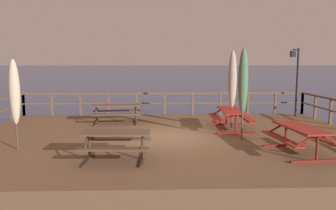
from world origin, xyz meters
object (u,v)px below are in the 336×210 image
at_px(patio_umbrella_tall_mid_right, 14,92).
at_px(lamp_post_hooked, 296,72).
at_px(picnic_table_mid_right, 116,139).
at_px(patio_umbrella_tall_back_right, 232,80).
at_px(picnic_table_front_right, 116,110).
at_px(picnic_table_mid_left, 300,134).
at_px(picnic_table_back_right, 231,115).
at_px(patio_umbrella_tall_front, 243,82).

distance_m(patio_umbrella_tall_mid_right, lamp_post_hooked, 12.02).
distance_m(picnic_table_mid_right, patio_umbrella_tall_back_right, 5.68).
xyz_separation_m(picnic_table_front_right, patio_umbrella_tall_back_right, (4.54, -1.61, 1.33)).
bearing_deg(picnic_table_mid_left, patio_umbrella_tall_back_right, 109.02).
relative_size(patio_umbrella_tall_mid_right, patio_umbrella_tall_back_right, 0.89).
height_order(picnic_table_mid_left, patio_umbrella_tall_back_right, patio_umbrella_tall_back_right).
xyz_separation_m(patio_umbrella_tall_back_right, lamp_post_hooked, (3.64, 2.99, 0.22)).
relative_size(picnic_table_mid_left, patio_umbrella_tall_mid_right, 0.82).
xyz_separation_m(picnic_table_back_right, patio_umbrella_tall_front, (-0.01, -1.70, 1.36)).
distance_m(patio_umbrella_tall_mid_right, patio_umbrella_tall_back_right, 7.45).
bearing_deg(picnic_table_back_right, patio_umbrella_tall_front, -90.26).
relative_size(picnic_table_front_right, patio_umbrella_tall_mid_right, 0.81).
bearing_deg(patio_umbrella_tall_mid_right, picnic_table_mid_left, -5.24).
bearing_deg(patio_umbrella_tall_back_right, patio_umbrella_tall_mid_right, -159.03).
height_order(patio_umbrella_tall_mid_right, patio_umbrella_tall_back_right, patio_umbrella_tall_back_right).
distance_m(picnic_table_mid_left, picnic_table_back_right, 3.68).
distance_m(picnic_table_mid_right, picnic_table_back_right, 5.55).
relative_size(picnic_table_mid_right, patio_umbrella_tall_mid_right, 0.68).
xyz_separation_m(picnic_table_back_right, picnic_table_front_right, (-4.53, 1.55, -0.00)).
xyz_separation_m(picnic_table_mid_left, picnic_table_front_right, (-5.71, 5.03, -0.00)).
distance_m(picnic_table_front_right, patio_umbrella_tall_front, 5.72).
bearing_deg(picnic_table_mid_left, picnic_table_front_right, 138.67).
xyz_separation_m(patio_umbrella_tall_front, lamp_post_hooked, (3.66, 4.62, 0.19)).
relative_size(picnic_table_back_right, patio_umbrella_tall_back_right, 0.73).
bearing_deg(picnic_table_back_right, picnic_table_mid_left, -71.15).
height_order(picnic_table_mid_right, lamp_post_hooked, lamp_post_hooked).
bearing_deg(lamp_post_hooked, picnic_table_mid_right, -137.65).
height_order(picnic_table_back_right, lamp_post_hooked, lamp_post_hooked).
xyz_separation_m(picnic_table_mid_right, patio_umbrella_tall_mid_right, (-3.05, 1.22, 1.13)).
xyz_separation_m(picnic_table_front_right, patio_umbrella_tall_mid_right, (-2.42, -4.28, 1.12)).
relative_size(picnic_table_mid_right, patio_umbrella_tall_back_right, 0.61).
height_order(picnic_table_mid_left, picnic_table_front_right, same).
height_order(picnic_table_back_right, patio_umbrella_tall_mid_right, patio_umbrella_tall_mid_right).
bearing_deg(picnic_table_mid_right, picnic_table_mid_left, 5.36).
bearing_deg(lamp_post_hooked, patio_umbrella_tall_back_right, -140.58).
bearing_deg(picnic_table_back_right, patio_umbrella_tall_mid_right, -158.50).
bearing_deg(patio_umbrella_tall_front, picnic_table_front_right, 144.35).
bearing_deg(picnic_table_mid_right, lamp_post_hooked, 42.35).
relative_size(patio_umbrella_tall_mid_right, lamp_post_hooked, 0.83).
relative_size(picnic_table_front_right, lamp_post_hooked, 0.67).
distance_m(picnic_table_front_right, lamp_post_hooked, 8.43).
relative_size(picnic_table_mid_left, patio_umbrella_tall_front, 0.72).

